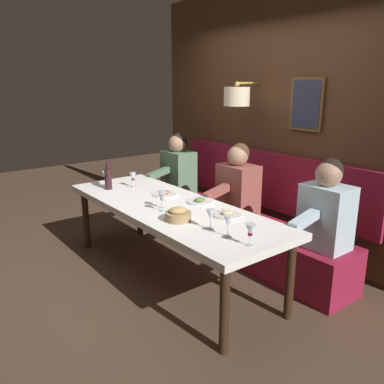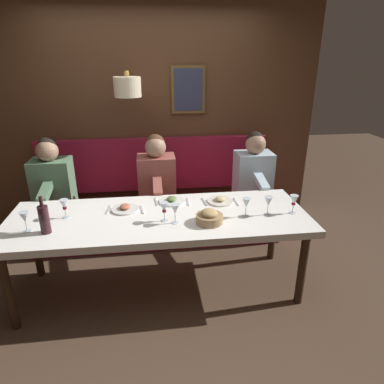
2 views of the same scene
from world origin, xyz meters
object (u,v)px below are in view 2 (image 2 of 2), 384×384
(wine_glass_6, at_px, (64,205))
(wine_glass_0, at_px, (164,208))
(bread_bowl, at_px, (209,217))
(diner_near, at_px, (157,174))
(wine_bottle, at_px, (44,219))
(wine_glass_4, at_px, (246,203))
(wine_glass_5, at_px, (294,201))
(wine_glass_1, at_px, (25,218))
(wine_glass_2, at_px, (175,210))
(wine_glass_3, at_px, (268,202))
(dining_table, at_px, (159,222))
(diner_nearest, at_px, (253,170))
(diner_middle, at_px, (52,178))

(wine_glass_6, bearing_deg, wine_glass_0, -101.30)
(wine_glass_6, bearing_deg, bread_bowl, -101.67)
(diner_near, relative_size, wine_bottle, 2.64)
(wine_glass_4, xyz_separation_m, wine_glass_5, (0.01, -0.42, -0.00))
(wine_glass_0, bearing_deg, diner_near, 1.85)
(wine_glass_1, height_order, wine_glass_5, same)
(wine_bottle, distance_m, bread_bowl, 1.27)
(wine_glass_1, height_order, wine_glass_2, same)
(wine_glass_0, relative_size, wine_glass_5, 1.00)
(diner_near, bearing_deg, wine_glass_1, 135.13)
(wine_glass_0, distance_m, wine_glass_4, 0.68)
(wine_glass_0, relative_size, wine_bottle, 0.55)
(wine_glass_1, distance_m, wine_glass_3, 1.94)
(dining_table, xyz_separation_m, wine_glass_6, (0.06, 0.77, 0.18))
(wine_bottle, height_order, bread_bowl, wine_bottle)
(diner_near, relative_size, wine_glass_4, 4.82)
(wine_glass_4, bearing_deg, bread_bowl, 103.32)
(diner_near, xyz_separation_m, wine_glass_3, (-0.98, -0.91, 0.04))
(diner_nearest, relative_size, wine_glass_6, 4.82)
(wine_glass_1, bearing_deg, wine_glass_6, -49.53)
(diner_near, bearing_deg, dining_table, 179.45)
(dining_table, distance_m, wine_glass_0, 0.21)
(wine_glass_4, relative_size, wine_bottle, 0.55)
(diner_nearest, xyz_separation_m, wine_glass_5, (-0.98, -0.05, 0.04))
(wine_glass_4, distance_m, bread_bowl, 0.34)
(wine_glass_1, bearing_deg, wine_glass_4, -88.53)
(diner_middle, distance_m, wine_glass_0, 1.49)
(wine_glass_2, xyz_separation_m, bread_bowl, (-0.03, -0.27, -0.07))
(diner_nearest, relative_size, wine_bottle, 2.64)
(wine_bottle, bearing_deg, wine_glass_0, -84.55)
(wine_glass_2, xyz_separation_m, wine_glass_5, (0.06, -1.02, -0.00))
(diner_middle, relative_size, wine_glass_3, 4.82)
(wine_glass_4, bearing_deg, wine_glass_0, 89.78)
(wine_glass_5, height_order, wine_glass_6, same)
(bread_bowl, bearing_deg, diner_near, 20.11)
(wine_glass_5, relative_size, bread_bowl, 0.75)
(diner_near, distance_m, bread_bowl, 1.13)
(dining_table, height_order, wine_bottle, wine_bottle)
(wine_bottle, bearing_deg, wine_glass_4, -86.98)
(bread_bowl, bearing_deg, wine_glass_1, 88.70)
(diner_nearest, height_order, wine_bottle, diner_nearest)
(wine_glass_3, height_order, bread_bowl, wine_glass_3)
(wine_glass_3, bearing_deg, wine_glass_5, -89.59)
(diner_near, xyz_separation_m, wine_glass_1, (-1.03, 1.03, 0.04))
(diner_nearest, bearing_deg, wine_glass_0, 133.21)
(diner_nearest, bearing_deg, wine_bottle, 118.73)
(wine_glass_4, distance_m, wine_glass_6, 1.51)
(dining_table, distance_m, wine_glass_5, 1.16)
(diner_nearest, bearing_deg, wine_glass_1, 116.09)
(wine_glass_1, distance_m, wine_glass_5, 2.16)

